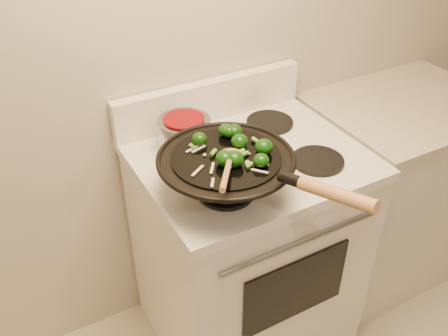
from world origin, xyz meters
TOP-DOWN VIEW (x-y plane):
  - stove at (-0.25, 1.17)m, footprint 0.78×0.67m
  - counter_unit at (0.56, 1.20)m, footprint 0.78×0.62m
  - wok at (-0.43, 1.01)m, footprint 0.42×0.68m
  - stirfry at (-0.39, 1.04)m, footprint 0.28×0.27m
  - wooden_spoon at (-0.46, 0.95)m, footprint 0.20×0.26m
  - saucepan at (-0.43, 1.32)m, footprint 0.19×0.30m

SIDE VIEW (x-z plane):
  - counter_unit at x=0.56m, z-range 0.00..0.91m
  - stove at x=-0.25m, z-range -0.07..1.01m
  - saucepan at x=-0.43m, z-range 0.93..1.04m
  - wok at x=-0.43m, z-range 0.89..1.12m
  - stirfry at x=-0.39m, z-range 1.06..1.10m
  - wooden_spoon at x=-0.46m, z-range 1.05..1.13m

